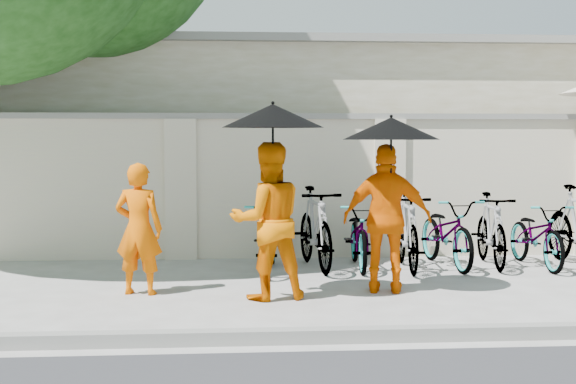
{
  "coord_description": "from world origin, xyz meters",
  "views": [
    {
      "loc": [
        -0.34,
        -8.37,
        1.76
      ],
      "look_at": [
        0.37,
        0.97,
        1.1
      ],
      "focal_mm": 50.0,
      "sensor_mm": 36.0,
      "label": 1
    }
  ],
  "objects": [
    {
      "name": "parasol_center",
      "position": [
        0.14,
        0.09,
        1.97
      ],
      "size": [
        1.08,
        1.08,
        1.13
      ],
      "color": "black",
      "rests_on": "ground"
    },
    {
      "name": "monk_center",
      "position": [
        0.09,
        0.17,
        0.85
      ],
      "size": [
        0.94,
        0.79,
        1.69
      ],
      "primitive_type": "imported",
      "rotation": [
        0.0,
        0.0,
        3.35
      ],
      "color": "#E26900",
      "rests_on": "ground"
    },
    {
      "name": "compound_wall",
      "position": [
        1.0,
        3.2,
        1.0
      ],
      "size": [
        20.0,
        0.3,
        2.0
      ],
      "primitive_type": "cube",
      "color": "beige",
      "rests_on": "ground"
    },
    {
      "name": "bike_4",
      "position": [
        2.6,
        2.1,
        0.47
      ],
      "size": [
        0.8,
        1.83,
        0.93
      ],
      "primitive_type": "imported",
      "rotation": [
        0.0,
        0.0,
        0.1
      ],
      "color": "gray",
      "rests_on": "ground"
    },
    {
      "name": "bike_3",
      "position": [
        2.0,
        1.89,
        0.52
      ],
      "size": [
        0.61,
        1.75,
        1.03
      ],
      "primitive_type": "imported",
      "rotation": [
        0.0,
        0.0,
        -0.07
      ],
      "color": "gray",
      "rests_on": "ground"
    },
    {
      "name": "bike_0",
      "position": [
        0.22,
        1.93,
        0.45
      ],
      "size": [
        0.79,
        1.76,
        0.9
      ],
      "primitive_type": "imported",
      "rotation": [
        0.0,
        0.0,
        -0.11
      ],
      "color": "gray",
      "rests_on": "ground"
    },
    {
      "name": "parasol_right",
      "position": [
        1.46,
        0.34,
        1.84
      ],
      "size": [
        1.07,
        1.07,
        1.02
      ],
      "color": "black",
      "rests_on": "ground"
    },
    {
      "name": "bike_1",
      "position": [
        0.81,
        2.05,
        0.54
      ],
      "size": [
        0.71,
        1.85,
        1.09
      ],
      "primitive_type": "imported",
      "rotation": [
        0.0,
        0.0,
        0.11
      ],
      "color": "gray",
      "rests_on": "ground"
    },
    {
      "name": "ground",
      "position": [
        0.0,
        0.0,
        0.0
      ],
      "size": [
        80.0,
        80.0,
        0.0
      ],
      "primitive_type": "plane",
      "color": "#ABA9A6"
    },
    {
      "name": "building_behind",
      "position": [
        2.0,
        7.0,
        1.6
      ],
      "size": [
        14.0,
        6.0,
        3.2
      ],
      "primitive_type": "cube",
      "color": "silver",
      "rests_on": "ground"
    },
    {
      "name": "kerb",
      "position": [
        0.0,
        -1.7,
        0.06
      ],
      "size": [
        40.0,
        0.16,
        0.12
      ],
      "primitive_type": "cube",
      "color": "gray",
      "rests_on": "ground"
    },
    {
      "name": "bike_5",
      "position": [
        3.19,
        2.09,
        0.5
      ],
      "size": [
        0.63,
        1.69,
        0.99
      ],
      "primitive_type": "imported",
      "rotation": [
        0.0,
        0.0,
        -0.1
      ],
      "color": "gray",
      "rests_on": "ground"
    },
    {
      "name": "monk_right",
      "position": [
        1.44,
        0.42,
        0.83
      ],
      "size": [
        1.04,
        0.61,
        1.67
      ],
      "primitive_type": "imported",
      "rotation": [
        0.0,
        0.0,
        2.92
      ],
      "color": "#EF6100",
      "rests_on": "ground"
    },
    {
      "name": "bike_6",
      "position": [
        3.79,
        1.98,
        0.43
      ],
      "size": [
        0.65,
        1.67,
        0.86
      ],
      "primitive_type": "imported",
      "rotation": [
        0.0,
        0.0,
        0.04
      ],
      "color": "gray",
      "rests_on": "ground"
    },
    {
      "name": "bike_2",
      "position": [
        1.41,
        2.08,
        0.44
      ],
      "size": [
        0.68,
        1.7,
        0.87
      ],
      "primitive_type": "imported",
      "rotation": [
        0.0,
        0.0,
        -0.06
      ],
      "color": "gray",
      "rests_on": "ground"
    },
    {
      "name": "monk_left",
      "position": [
        -1.32,
        0.53,
        0.73
      ],
      "size": [
        0.6,
        0.46,
        1.46
      ],
      "primitive_type": "imported",
      "rotation": [
        0.0,
        0.0,
        2.92
      ],
      "color": "#E45A00",
      "rests_on": "ground"
    }
  ]
}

